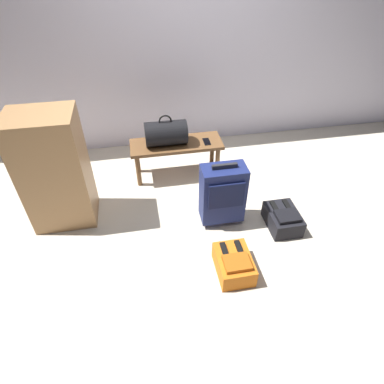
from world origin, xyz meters
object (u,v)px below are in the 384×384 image
at_px(cell_phone, 207,142).
at_px(bench, 176,148).
at_px(side_cabinet, 55,171).
at_px(backpack_orange, 234,264).
at_px(backpack_dark, 283,219).
at_px(suitcase_upright_navy, 223,193).
at_px(duffel_bag_black, 166,133).

bearing_deg(cell_phone, bench, 173.02).
relative_size(bench, cell_phone, 6.94).
relative_size(bench, side_cabinet, 0.91).
height_order(cell_phone, backpack_orange, cell_phone).
bearing_deg(backpack_dark, suitcase_upright_navy, 161.81).
bearing_deg(bench, duffel_bag_black, 180.00).
distance_m(suitcase_upright_navy, backpack_dark, 0.64).
relative_size(duffel_bag_black, backpack_orange, 1.16).
bearing_deg(backpack_orange, backpack_dark, 35.23).
height_order(backpack_orange, backpack_dark, same).
height_order(backpack_dark, side_cabinet, side_cabinet).
xyz_separation_m(duffel_bag_black, backpack_dark, (0.97, -1.02, -0.45)).
relative_size(duffel_bag_black, side_cabinet, 0.40).
distance_m(cell_phone, backpack_orange, 1.44).
distance_m(duffel_bag_black, cell_phone, 0.46).
bearing_deg(side_cabinet, bench, 23.45).
bearing_deg(side_cabinet, backpack_dark, -14.19).
bearing_deg(backpack_dark, duffel_bag_black, 133.68).
height_order(bench, duffel_bag_black, duffel_bag_black).
bearing_deg(duffel_bag_black, suitcase_upright_navy, -63.58).
relative_size(duffel_bag_black, suitcase_upright_navy, 0.67).
distance_m(cell_phone, backpack_dark, 1.16).
height_order(cell_phone, backpack_dark, cell_phone).
xyz_separation_m(duffel_bag_black, suitcase_upright_navy, (0.41, -0.83, -0.21)).
relative_size(duffel_bag_black, backpack_dark, 1.16).
height_order(suitcase_upright_navy, backpack_dark, suitcase_upright_navy).
relative_size(backpack_orange, side_cabinet, 0.35).
height_order(duffel_bag_black, side_cabinet, side_cabinet).
distance_m(suitcase_upright_navy, backpack_orange, 0.66).
bearing_deg(side_cabinet, backpack_orange, -33.43).
distance_m(bench, backpack_orange, 1.49).
relative_size(duffel_bag_black, cell_phone, 3.06).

